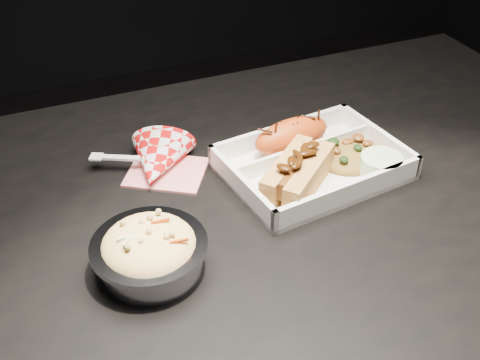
% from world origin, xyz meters
% --- Properties ---
extents(dining_table, '(1.20, 0.80, 0.75)m').
position_xyz_m(dining_table, '(0.00, 0.00, 0.66)').
color(dining_table, black).
rests_on(dining_table, ground).
extents(food_tray, '(0.27, 0.21, 0.04)m').
position_xyz_m(food_tray, '(0.09, 0.05, 0.76)').
color(food_tray, silver).
rests_on(food_tray, dining_table).
extents(fried_pastry, '(0.13, 0.07, 0.05)m').
position_xyz_m(fried_pastry, '(0.08, 0.11, 0.78)').
color(fried_pastry, '#C44813').
rests_on(fried_pastry, food_tray).
extents(hotdog, '(0.14, 0.13, 0.06)m').
position_xyz_m(hotdog, '(0.05, 0.02, 0.78)').
color(hotdog, '#C58A43').
rests_on(hotdog, food_tray).
extents(fried_rice_mound, '(0.12, 0.10, 0.03)m').
position_xyz_m(fried_rice_mound, '(0.15, 0.05, 0.77)').
color(fried_rice_mound, olive).
rests_on(fried_rice_mound, food_tray).
extents(cupcake_liner, '(0.06, 0.06, 0.03)m').
position_xyz_m(cupcake_liner, '(0.17, -0.00, 0.77)').
color(cupcake_liner, beige).
rests_on(cupcake_liner, food_tray).
extents(foil_coleslaw_cup, '(0.14, 0.14, 0.07)m').
position_xyz_m(foil_coleslaw_cup, '(-0.19, -0.05, 0.78)').
color(foil_coleslaw_cup, silver).
rests_on(foil_coleslaw_cup, dining_table).
extents(napkin_fork, '(0.17, 0.15, 0.10)m').
position_xyz_m(napkin_fork, '(-0.12, 0.14, 0.77)').
color(napkin_fork, red).
rests_on(napkin_fork, dining_table).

